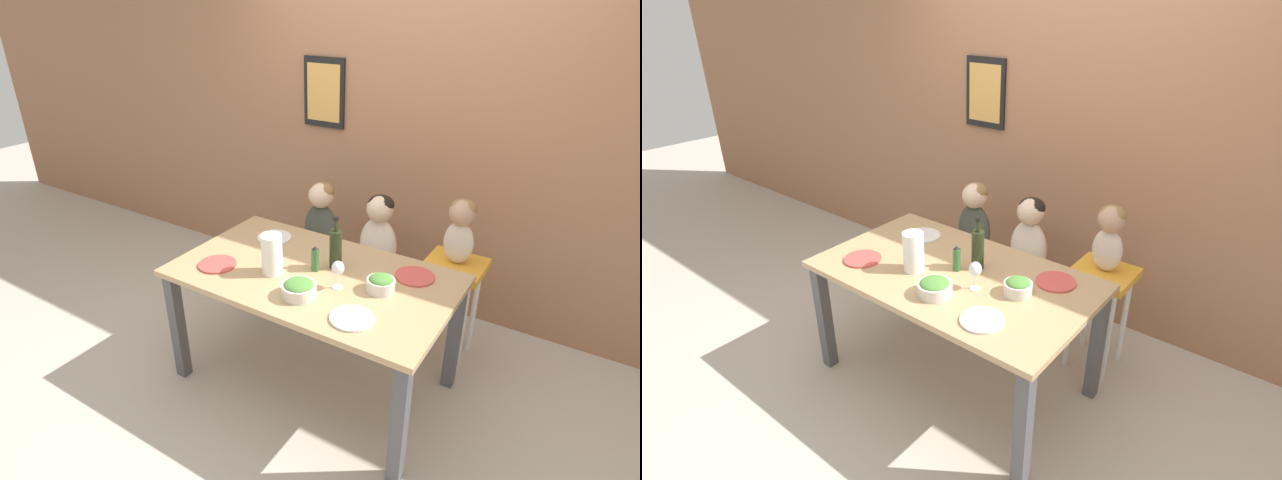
{
  "view_description": "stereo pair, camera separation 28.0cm",
  "coord_description": "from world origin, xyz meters",
  "views": [
    {
      "loc": [
        1.33,
        -2.06,
        2.2
      ],
      "look_at": [
        0.0,
        0.07,
        0.96
      ],
      "focal_mm": 28.0,
      "sensor_mm": 36.0,
      "label": 1
    },
    {
      "loc": [
        1.56,
        -1.9,
        2.2
      ],
      "look_at": [
        0.0,
        0.07,
        0.96
      ],
      "focal_mm": 28.0,
      "sensor_mm": 36.0,
      "label": 2
    }
  ],
  "objects": [
    {
      "name": "person_child_left",
      "position": [
        -0.38,
        0.69,
        0.78
      ],
      "size": [
        0.26,
        0.18,
        0.55
      ],
      "color": "#3D4238",
      "rests_on": "chair_far_left"
    },
    {
      "name": "dining_table",
      "position": [
        0.0,
        0.0,
        0.67
      ],
      "size": [
        1.59,
        0.92,
        0.78
      ],
      "color": "tan",
      "rests_on": "ground_plane"
    },
    {
      "name": "dinner_plate_back_left",
      "position": [
        -0.46,
        0.24,
        0.78
      ],
      "size": [
        0.22,
        0.22,
        0.01
      ],
      "color": "silver",
      "rests_on": "dining_table"
    },
    {
      "name": "chair_right_highchair",
      "position": [
        0.61,
        0.69,
        0.55
      ],
      "size": [
        0.36,
        0.34,
        0.7
      ],
      "color": "silver",
      "rests_on": "ground_plane"
    },
    {
      "name": "person_baby_right",
      "position": [
        0.61,
        0.69,
        0.95
      ],
      "size": [
        0.18,
        0.17,
        0.42
      ],
      "color": "beige",
      "rests_on": "chair_right_highchair"
    },
    {
      "name": "dinner_plate_front_right",
      "position": [
        0.4,
        -0.28,
        0.78
      ],
      "size": [
        0.22,
        0.22,
        0.01
      ],
      "color": "silver",
      "rests_on": "dining_table"
    },
    {
      "name": "condiment_bottle_hot_sauce",
      "position": [
        -0.01,
        0.03,
        0.85
      ],
      "size": [
        0.04,
        0.04,
        0.16
      ],
      "color": "#336633",
      "rests_on": "dining_table"
    },
    {
      "name": "wine_bottle",
      "position": [
        0.07,
        0.12,
        0.9
      ],
      "size": [
        0.07,
        0.07,
        0.32
      ],
      "color": "#232D19",
      "rests_on": "dining_table"
    },
    {
      "name": "paper_towel_roll",
      "position": [
        -0.2,
        -0.12,
        0.89
      ],
      "size": [
        0.12,
        0.12,
        0.24
      ],
      "color": "white",
      "rests_on": "dining_table"
    },
    {
      "name": "chair_far_left",
      "position": [
        -0.38,
        0.69,
        0.4
      ],
      "size": [
        0.42,
        0.4,
        0.48
      ],
      "color": "silver",
      "rests_on": "ground_plane"
    },
    {
      "name": "ground_plane",
      "position": [
        0.0,
        0.0,
        0.0
      ],
      "size": [
        14.0,
        14.0,
        0.0
      ],
      "primitive_type": "plane",
      "color": "#BCB2A3"
    },
    {
      "name": "dinner_plate_back_right",
      "position": [
        0.51,
        0.26,
        0.78
      ],
      "size": [
        0.22,
        0.22,
        0.01
      ],
      "color": "#D14C47",
      "rests_on": "dining_table"
    },
    {
      "name": "person_child_center",
      "position": [
        0.08,
        0.69,
        0.78
      ],
      "size": [
        0.26,
        0.18,
        0.55
      ],
      "color": "beige",
      "rests_on": "chair_far_center"
    },
    {
      "name": "salad_bowl_large",
      "position": [
        0.06,
        -0.24,
        0.82
      ],
      "size": [
        0.19,
        0.19,
        0.09
      ],
      "color": "silver",
      "rests_on": "dining_table"
    },
    {
      "name": "chair_far_center",
      "position": [
        0.08,
        0.69,
        0.4
      ],
      "size": [
        0.42,
        0.4,
        0.48
      ],
      "color": "silver",
      "rests_on": "ground_plane"
    },
    {
      "name": "wall_back",
      "position": [
        -0.0,
        1.23,
        1.35
      ],
      "size": [
        10.0,
        0.09,
        2.7
      ],
      "color": "#9E6B4C",
      "rests_on": "ground_plane"
    },
    {
      "name": "wine_glass_near",
      "position": [
        0.2,
        -0.06,
        0.89
      ],
      "size": [
        0.07,
        0.07,
        0.16
      ],
      "color": "white",
      "rests_on": "dining_table"
    },
    {
      "name": "dinner_plate_front_left",
      "position": [
        -0.53,
        -0.22,
        0.78
      ],
      "size": [
        0.22,
        0.22,
        0.01
      ],
      "color": "#D14C47",
      "rests_on": "dining_table"
    },
    {
      "name": "salad_bowl_small",
      "position": [
        0.4,
        0.03,
        0.82
      ],
      "size": [
        0.15,
        0.15,
        0.09
      ],
      "color": "silver",
      "rests_on": "dining_table"
    }
  ]
}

